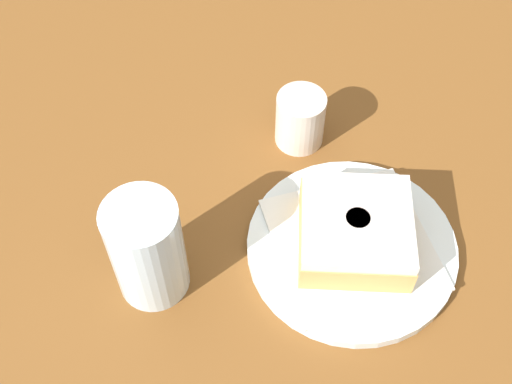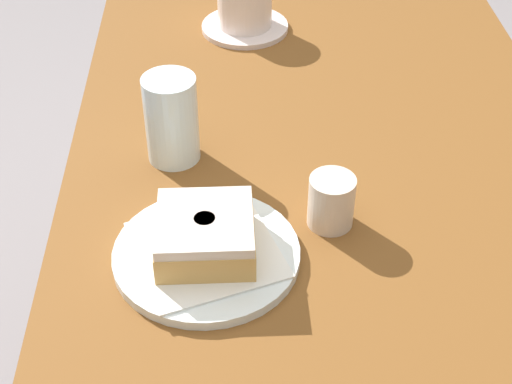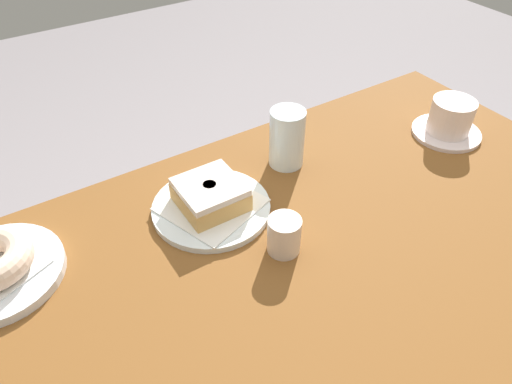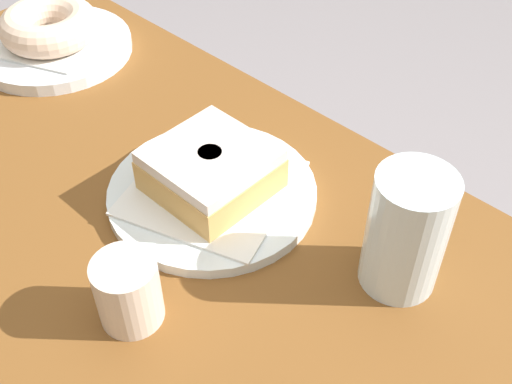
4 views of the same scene
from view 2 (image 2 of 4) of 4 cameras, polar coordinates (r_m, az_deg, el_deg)
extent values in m
cube|color=brown|center=(0.91, 5.84, -1.20)|extent=(1.16, 0.65, 0.04)
cylinder|color=brown|center=(1.52, -7.36, 0.53)|extent=(0.06, 0.06, 0.67)
cylinder|color=brown|center=(1.56, 12.43, 1.07)|extent=(0.06, 0.06, 0.67)
cylinder|color=white|center=(0.81, -3.76, -4.72)|extent=(0.20, 0.20, 0.01)
cube|color=white|center=(0.81, -3.78, -4.36)|extent=(0.18, 0.18, 0.00)
cube|color=tan|center=(0.79, -3.83, -3.46)|extent=(0.10, 0.10, 0.03)
cube|color=beige|center=(0.78, -3.90, -2.29)|extent=(0.10, 0.10, 0.01)
cylinder|color=tan|center=(0.78, -3.91, -2.08)|extent=(0.02, 0.02, 0.00)
cylinder|color=silver|center=(0.92, -6.40, 5.49)|extent=(0.07, 0.07, 0.11)
cylinder|color=silver|center=(1.24, -0.84, 12.36)|extent=(0.14, 0.14, 0.01)
cylinder|color=silver|center=(1.22, -0.86, 13.98)|extent=(0.09, 0.09, 0.07)
cylinder|color=beige|center=(0.84, 5.70, -0.71)|extent=(0.05, 0.05, 0.06)
camera|label=1|loc=(0.75, -37.34, 31.77)|focal=46.41mm
camera|label=3|loc=(0.61, 60.89, 19.94)|focal=33.44mm
camera|label=4|loc=(0.96, 15.45, 30.13)|focal=44.69mm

